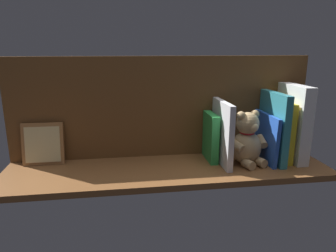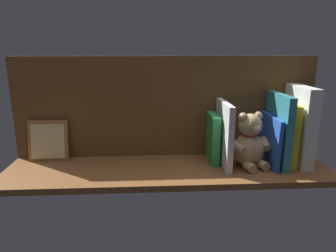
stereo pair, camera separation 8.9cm
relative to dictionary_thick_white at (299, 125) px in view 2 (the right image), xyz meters
The scene contains 10 objects.
ground_plane 51.27cm from the dictionary_thick_white, ahead, with size 117.16×31.15×2.20cm, color brown.
shelf_back_panel 50.28cm from the dictionary_thick_white, 12.63° to the right, with size 117.16×1.50×39.31cm, color brown.
dictionary_thick_white is the anchor object (origin of this frame).
book_0 5.55cm from the dictionary_thick_white, 11.09° to the right, with size 2.94×17.79×22.77cm, color yellow.
book_1 8.26cm from the dictionary_thick_white, ahead, with size 2.63×20.57×26.30cm, color teal.
book_2 12.24cm from the dictionary_thick_white, ahead, with size 1.48×20.08×18.24cm, color blue.
teddy_bear 20.11cm from the dictionary_thick_white, ahead, with size 15.62×15.12×20.14cm.
book_3 28.32cm from the dictionary_thick_white, ahead, with size 2.06×20.59×23.49cm, color silver.
book_4 32.08cm from the dictionary_thick_white, ahead, with size 2.90×13.23×18.26cm, color green.
picture_frame_leaning 94.70cm from the dictionary_thick_white, ahead, with size 14.85×4.02×15.67cm.
Camera 2 is at (5.97, 103.77, 42.54)cm, focal length 32.56 mm.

